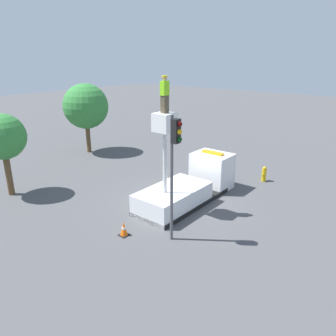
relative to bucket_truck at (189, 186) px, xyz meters
name	(u,v)px	position (x,y,z in m)	size (l,w,h in m)	color
ground_plane	(183,203)	(-0.64, 0.00, -0.87)	(120.00, 120.00, 0.00)	#4C4C4F
bucket_truck	(189,186)	(0.00, 0.00, 0.00)	(7.02, 2.38, 5.32)	black
worker	(165,94)	(-2.21, 0.00, 5.34)	(0.40, 0.26, 1.75)	brown
traffic_light_pole	(174,155)	(-4.06, -2.03, 3.16)	(0.34, 0.57, 5.70)	#515156
fire_hydrant	(264,174)	(5.51, -2.16, -0.37)	(0.53, 0.29, 1.02)	gold
traffic_cone_rear	(124,229)	(-5.20, 0.02, -0.54)	(0.44, 0.44, 0.68)	black
tree_left_bg	(2,137)	(-6.14, 8.77, 2.66)	(2.64, 2.64, 4.89)	brown
tree_right_bg	(86,106)	(2.63, 12.51, 3.07)	(3.74, 3.74, 5.82)	brown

